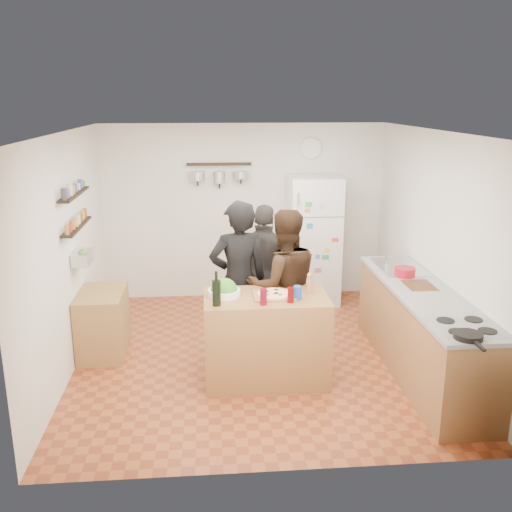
{
  "coord_description": "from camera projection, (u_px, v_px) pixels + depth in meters",
  "views": [
    {
      "loc": [
        -0.52,
        -5.94,
        2.84
      ],
      "look_at": [
        0.0,
        0.1,
        1.15
      ],
      "focal_mm": 40.0,
      "sensor_mm": 36.0,
      "label": 1
    }
  ],
  "objects": [
    {
      "name": "room_shell",
      "position": [
        254.0,
        241.0,
        6.54
      ],
      "size": [
        4.2,
        4.2,
        4.2
      ],
      "color": "brown",
      "rests_on": "ground"
    },
    {
      "name": "prep_island",
      "position": [
        266.0,
        338.0,
        5.86
      ],
      "size": [
        1.25,
        0.72,
        0.91
      ],
      "primitive_type": "cube",
      "color": "olive",
      "rests_on": "floor"
    },
    {
      "name": "pizza_board",
      "position": [
        274.0,
        296.0,
        5.72
      ],
      "size": [
        0.42,
        0.34,
        0.02
      ],
      "primitive_type": "cube",
      "color": "olive",
      "rests_on": "prep_island"
    },
    {
      "name": "pizza",
      "position": [
        274.0,
        294.0,
        5.72
      ],
      "size": [
        0.34,
        0.34,
        0.02
      ],
      "primitive_type": "cylinder",
      "color": "beige",
      "rests_on": "pizza_board"
    },
    {
      "name": "salad_bowl",
      "position": [
        224.0,
        293.0,
        5.74
      ],
      "size": [
        0.33,
        0.33,
        0.07
      ],
      "primitive_type": "cylinder",
      "color": "white",
      "rests_on": "prep_island"
    },
    {
      "name": "wine_bottle",
      "position": [
        217.0,
        293.0,
        5.45
      ],
      "size": [
        0.08,
        0.08,
        0.25
      ],
      "primitive_type": "cylinder",
      "color": "black",
      "rests_on": "prep_island"
    },
    {
      "name": "wine_glass_near",
      "position": [
        263.0,
        297.0,
        5.48
      ],
      "size": [
        0.07,
        0.07,
        0.16
      ],
      "primitive_type": "cylinder",
      "color": "#600819",
      "rests_on": "prep_island"
    },
    {
      "name": "wine_glass_far",
      "position": [
        291.0,
        295.0,
        5.54
      ],
      "size": [
        0.06,
        0.06,
        0.15
      ],
      "primitive_type": "cylinder",
      "color": "#510607",
      "rests_on": "prep_island"
    },
    {
      "name": "pepper_mill",
      "position": [
        309.0,
        285.0,
        5.8
      ],
      "size": [
        0.05,
        0.05,
        0.17
      ],
      "primitive_type": "cylinder",
      "color": "#AA7047",
      "rests_on": "prep_island"
    },
    {
      "name": "salt_canister",
      "position": [
        297.0,
        293.0,
        5.63
      ],
      "size": [
        0.08,
        0.08,
        0.14
      ],
      "primitive_type": "cylinder",
      "color": "#1C439C",
      "rests_on": "prep_island"
    },
    {
      "name": "person_left",
      "position": [
        239.0,
        280.0,
        6.28
      ],
      "size": [
        0.72,
        0.55,
        1.79
      ],
      "primitive_type": "imported",
      "rotation": [
        0.0,
        0.0,
        3.33
      ],
      "color": "black",
      "rests_on": "floor"
    },
    {
      "name": "person_center",
      "position": [
        284.0,
        286.0,
        6.22
      ],
      "size": [
        0.9,
        0.74,
        1.71
      ],
      "primitive_type": "imported",
      "rotation": [
        0.0,
        0.0,
        3.26
      ],
      "color": "black",
      "rests_on": "floor"
    },
    {
      "name": "person_back",
      "position": [
        265.0,
        272.0,
        6.84
      ],
      "size": [
        1.03,
        0.67,
        1.64
      ],
      "primitive_type": "imported",
      "rotation": [
        0.0,
        0.0,
        2.84
      ],
      "color": "#292724",
      "rests_on": "floor"
    },
    {
      "name": "counter_run",
      "position": [
        422.0,
        333.0,
        6.0
      ],
      "size": [
        0.63,
        2.63,
        0.9
      ],
      "primitive_type": "cube",
      "color": "#9E7042",
      "rests_on": "floor"
    },
    {
      "name": "stove_top",
      "position": [
        466.0,
        327.0,
        4.96
      ],
      "size": [
        0.6,
        0.62,
        0.02
      ],
      "primitive_type": "cube",
      "color": "white",
      "rests_on": "counter_run"
    },
    {
      "name": "skillet",
      "position": [
        468.0,
        336.0,
        4.7
      ],
      "size": [
        0.24,
        0.24,
        0.05
      ],
      "primitive_type": "cylinder",
      "color": "black",
      "rests_on": "stove_top"
    },
    {
      "name": "sink",
      "position": [
        399.0,
        267.0,
        6.69
      ],
      "size": [
        0.5,
        0.8,
        0.03
      ],
      "primitive_type": "cube",
      "color": "silver",
      "rests_on": "counter_run"
    },
    {
      "name": "cutting_board",
      "position": [
        419.0,
        286.0,
        6.04
      ],
      "size": [
        0.3,
        0.4,
        0.02
      ],
      "primitive_type": "cube",
      "color": "brown",
      "rests_on": "counter_run"
    },
    {
      "name": "red_bowl",
      "position": [
        405.0,
        272.0,
        6.34
      ],
      "size": [
        0.23,
        0.23,
        0.1
      ],
      "primitive_type": "cylinder",
      "color": "maroon",
      "rests_on": "counter_run"
    },
    {
      "name": "fridge",
      "position": [
        313.0,
        240.0,
        8.02
      ],
      "size": [
        0.7,
        0.68,
        1.8
      ],
      "primitive_type": "cube",
      "color": "white",
      "rests_on": "floor"
    },
    {
      "name": "wall_clock",
      "position": [
        311.0,
        148.0,
        8.0
      ],
      "size": [
        0.3,
        0.03,
        0.3
      ],
      "primitive_type": "cylinder",
      "rotation": [
        1.57,
        0.0,
        0.0
      ],
      "color": "silver",
      "rests_on": "back_wall"
    },
    {
      "name": "spice_shelf_lower",
      "position": [
        77.0,
        226.0,
        6.14
      ],
      "size": [
        0.12,
        1.0,
        0.02
      ],
      "primitive_type": "cube",
      "color": "black",
      "rests_on": "left_wall"
    },
    {
      "name": "spice_shelf_upper",
      "position": [
        74.0,
        194.0,
        6.04
      ],
      "size": [
        0.12,
        1.0,
        0.02
      ],
      "primitive_type": "cube",
      "color": "black",
      "rests_on": "left_wall"
    },
    {
      "name": "produce_basket",
      "position": [
        82.0,
        258.0,
        6.23
      ],
      "size": [
        0.18,
        0.35,
        0.14
      ],
      "primitive_type": "cube",
      "color": "silver",
      "rests_on": "left_wall"
    },
    {
      "name": "side_table",
      "position": [
        103.0,
        323.0,
        6.49
      ],
      "size": [
        0.5,
        0.8,
        0.73
      ],
      "primitive_type": "cube",
      "color": "olive",
      "rests_on": "floor"
    },
    {
      "name": "pot_rack",
      "position": [
        219.0,
        164.0,
        7.87
      ],
      "size": [
        0.9,
        0.04,
        0.04
      ],
      "primitive_type": "cube",
      "color": "black",
      "rests_on": "back_wall"
    }
  ]
}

